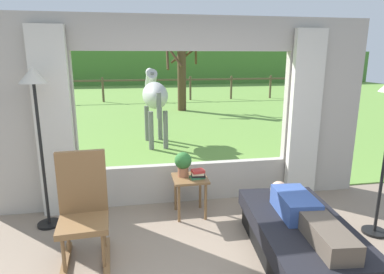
# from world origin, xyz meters

# --- Properties ---
(back_wall_with_window) EXTENTS (5.20, 0.12, 2.55)m
(back_wall_with_window) POSITION_xyz_m (0.00, 2.26, 1.25)
(back_wall_with_window) COLOR #ADA599
(back_wall_with_window) RESTS_ON ground_plane
(curtain_panel_left) EXTENTS (0.44, 0.10, 2.40)m
(curtain_panel_left) POSITION_xyz_m (-1.69, 2.12, 1.20)
(curtain_panel_left) COLOR beige
(curtain_panel_left) RESTS_ON ground_plane
(curtain_panel_right) EXTENTS (0.44, 0.10, 2.40)m
(curtain_panel_right) POSITION_xyz_m (1.69, 2.12, 1.20)
(curtain_panel_right) COLOR beige
(curtain_panel_right) RESTS_ON ground_plane
(outdoor_pasture_lawn) EXTENTS (36.00, 21.68, 0.02)m
(outdoor_pasture_lawn) POSITION_xyz_m (0.00, 13.16, 0.01)
(outdoor_pasture_lawn) COLOR olive
(outdoor_pasture_lawn) RESTS_ON ground_plane
(distant_hill_ridge) EXTENTS (36.00, 2.00, 2.40)m
(distant_hill_ridge) POSITION_xyz_m (0.00, 23.00, 1.20)
(distant_hill_ridge) COLOR #497B33
(distant_hill_ridge) RESTS_ON ground_plane
(recliner_sofa) EXTENTS (1.06, 1.78, 0.42)m
(recliner_sofa) POSITION_xyz_m (0.91, 0.64, 0.22)
(recliner_sofa) COLOR black
(recliner_sofa) RESTS_ON ground_plane
(reclining_person) EXTENTS (0.40, 1.44, 0.22)m
(reclining_person) POSITION_xyz_m (0.91, 0.59, 0.52)
(reclining_person) COLOR #334C8C
(reclining_person) RESTS_ON recliner_sofa
(rocking_chair) EXTENTS (0.51, 0.71, 1.12)m
(rocking_chair) POSITION_xyz_m (-1.25, 1.04, 0.55)
(rocking_chair) COLOR brown
(rocking_chair) RESTS_ON ground_plane
(side_table) EXTENTS (0.44, 0.44, 0.52)m
(side_table) POSITION_xyz_m (-0.03, 1.79, 0.43)
(side_table) COLOR brown
(side_table) RESTS_ON ground_plane
(potted_plant) EXTENTS (0.22, 0.22, 0.32)m
(potted_plant) POSITION_xyz_m (-0.11, 1.85, 0.70)
(potted_plant) COLOR #9E6042
(potted_plant) RESTS_ON side_table
(book_stack) EXTENTS (0.20, 0.16, 0.12)m
(book_stack) POSITION_xyz_m (0.06, 1.73, 0.58)
(book_stack) COLOR #337247
(book_stack) RESTS_ON side_table
(floor_lamp_left) EXTENTS (0.32, 0.32, 1.92)m
(floor_lamp_left) POSITION_xyz_m (-1.79, 1.82, 1.55)
(floor_lamp_left) COLOR black
(floor_lamp_left) RESTS_ON ground_plane
(horse) EXTENTS (0.63, 1.82, 1.73)m
(horse) POSITION_xyz_m (-0.21, 5.48, 1.16)
(horse) COLOR #B2B2AD
(horse) RESTS_ON outdoor_pasture_lawn
(pasture_tree) EXTENTS (1.29, 1.35, 2.85)m
(pasture_tree) POSITION_xyz_m (1.15, 10.26, 1.48)
(pasture_tree) COLOR #4C3823
(pasture_tree) RESTS_ON outdoor_pasture_lawn
(pasture_fence_line) EXTENTS (16.10, 0.10, 1.10)m
(pasture_fence_line) POSITION_xyz_m (0.00, 13.27, 0.74)
(pasture_fence_line) COLOR brown
(pasture_fence_line) RESTS_ON outdoor_pasture_lawn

